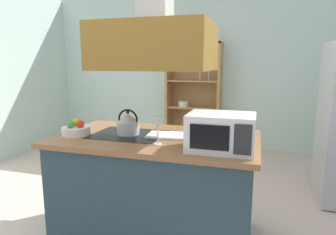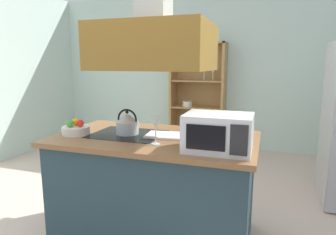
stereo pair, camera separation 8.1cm
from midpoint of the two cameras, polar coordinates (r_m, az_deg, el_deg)
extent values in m
plane|color=beige|center=(2.91, -3.28, -20.82)|extent=(7.80, 7.80, 0.00)
cube|color=silver|center=(5.40, 7.67, 8.69)|extent=(6.00, 0.12, 2.70)
cube|color=#253C45|center=(2.65, -3.16, -13.58)|extent=(1.60, 0.90, 0.86)
cube|color=brown|center=(2.50, -3.26, -4.11)|extent=(1.68, 0.98, 0.04)
cube|color=black|center=(2.59, -8.52, -3.20)|extent=(0.60, 0.48, 0.00)
cube|color=olive|center=(2.42, -3.45, 13.31)|extent=(0.90, 0.70, 0.36)
cube|color=#AD8049|center=(5.33, -0.26, 4.16)|extent=(0.04, 0.40, 1.85)
cube|color=#AD8049|center=(5.14, 9.37, 3.79)|extent=(0.04, 0.40, 1.85)
cube|color=#AD8049|center=(5.20, 4.61, 13.99)|extent=(0.94, 0.40, 0.03)
cube|color=#AD8049|center=(5.39, 4.34, -5.38)|extent=(0.94, 0.40, 0.08)
cube|color=#AD8049|center=(5.40, 4.90, 4.21)|extent=(0.94, 0.02, 1.85)
cube|color=#AD8049|center=(5.24, 4.44, 1.99)|extent=(0.86, 0.36, 0.02)
cube|color=#AD8049|center=(5.20, 4.51, 7.03)|extent=(0.86, 0.36, 0.02)
cylinder|color=beige|center=(5.23, 2.52, 2.40)|extent=(0.18, 0.18, 0.05)
cylinder|color=beige|center=(5.22, 2.52, 2.88)|extent=(0.17, 0.17, 0.05)
cylinder|color=silver|center=(5.13, 5.67, 7.77)|extent=(0.01, 0.01, 0.12)
cone|color=silver|center=(5.13, 5.69, 8.89)|extent=(0.07, 0.07, 0.08)
cylinder|color=silver|center=(5.10, 7.33, 7.72)|extent=(0.01, 0.01, 0.12)
cone|color=silver|center=(5.10, 7.36, 8.85)|extent=(0.07, 0.07, 0.08)
cylinder|color=#B0BCC1|center=(2.58, -8.55, -2.01)|extent=(0.20, 0.20, 0.11)
cone|color=beige|center=(2.56, -8.60, -0.08)|extent=(0.19, 0.19, 0.07)
sphere|color=black|center=(2.55, -8.63, 1.01)|extent=(0.03, 0.03, 0.03)
torus|color=black|center=(2.56, -8.60, -0.40)|extent=(0.18, 0.02, 0.18)
cube|color=white|center=(2.49, -0.93, -3.45)|extent=(0.36, 0.27, 0.02)
cube|color=silver|center=(2.11, 9.05, -2.78)|extent=(0.46, 0.34, 0.26)
cube|color=black|center=(1.95, 6.73, -3.81)|extent=(0.26, 0.01, 0.17)
cube|color=#262628|center=(1.92, 12.96, -4.19)|extent=(0.11, 0.01, 0.20)
cylinder|color=silver|center=(2.25, -2.98, -5.12)|extent=(0.06, 0.06, 0.01)
cylinder|color=silver|center=(2.24, -2.99, -3.69)|extent=(0.01, 0.01, 0.11)
cone|color=silver|center=(2.22, -3.01, -1.18)|extent=(0.08, 0.08, 0.09)
cylinder|color=silver|center=(2.66, -18.04, -2.48)|extent=(0.23, 0.23, 0.07)
sphere|color=red|center=(2.62, -17.29, -1.18)|extent=(0.06, 0.06, 0.06)
sphere|color=#FCA912|center=(2.70, -18.06, -0.91)|extent=(0.06, 0.06, 0.06)
sphere|color=green|center=(2.64, -19.08, -1.23)|extent=(0.07, 0.07, 0.07)
camera|label=1|loc=(0.04, -90.83, -0.15)|focal=31.80mm
camera|label=2|loc=(0.04, 89.17, 0.15)|focal=31.80mm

